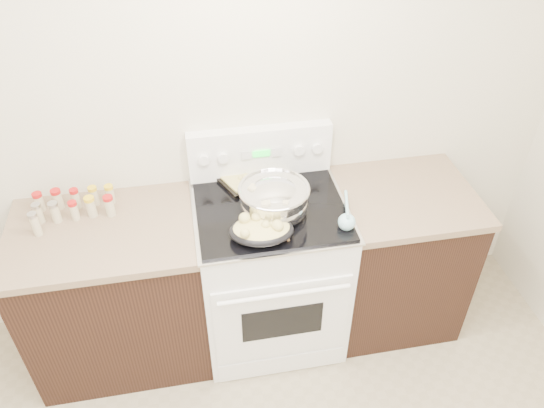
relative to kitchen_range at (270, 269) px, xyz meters
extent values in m
cube|color=beige|center=(-0.35, 0.35, 0.86)|extent=(4.00, 0.05, 2.70)
cube|color=black|center=(-0.83, 0.01, -0.05)|extent=(0.90, 0.64, 0.88)
cube|color=brown|center=(-0.83, 0.01, 0.41)|extent=(0.93, 0.67, 0.04)
cube|color=black|center=(0.73, 0.01, -0.05)|extent=(0.70, 0.64, 0.88)
cube|color=brown|center=(0.73, 0.01, 0.41)|extent=(0.73, 0.67, 0.04)
cube|color=white|center=(0.00, 0.00, -0.03)|extent=(0.76, 0.66, 0.92)
cube|color=white|center=(0.00, -0.34, -0.04)|extent=(0.70, 0.01, 0.55)
cube|color=black|center=(0.00, -0.35, -0.04)|extent=(0.42, 0.01, 0.22)
cylinder|color=white|center=(0.00, -0.38, 0.21)|extent=(0.65, 0.02, 0.02)
cube|color=white|center=(0.00, -0.34, -0.41)|extent=(0.70, 0.01, 0.14)
cube|color=silver|center=(0.00, 0.00, 0.44)|extent=(0.78, 0.68, 0.01)
cube|color=black|center=(0.00, 0.00, 0.45)|extent=(0.74, 0.64, 0.01)
cube|color=white|center=(0.00, 0.29, 0.59)|extent=(0.76, 0.07, 0.28)
cylinder|color=white|center=(-0.30, 0.24, 0.61)|extent=(0.06, 0.02, 0.06)
cylinder|color=white|center=(-0.20, 0.24, 0.61)|extent=(0.06, 0.02, 0.06)
cylinder|color=white|center=(0.20, 0.24, 0.61)|extent=(0.06, 0.02, 0.06)
cylinder|color=white|center=(0.30, 0.24, 0.61)|extent=(0.06, 0.02, 0.06)
cube|color=#19E533|center=(0.00, 0.25, 0.61)|extent=(0.09, 0.00, 0.04)
cube|color=silver|center=(-0.08, 0.25, 0.61)|extent=(0.05, 0.00, 0.05)
cube|color=silver|center=(0.08, 0.25, 0.61)|extent=(0.05, 0.00, 0.05)
ellipsoid|color=silver|center=(0.01, -0.06, 0.52)|extent=(0.44, 0.44, 0.20)
cylinder|color=silver|center=(0.01, -0.06, 0.46)|extent=(0.19, 0.19, 0.01)
torus|color=silver|center=(0.01, -0.06, 0.60)|extent=(0.35, 0.35, 0.02)
cylinder|color=silver|center=(0.01, -0.06, 0.54)|extent=(0.33, 0.33, 0.11)
cylinder|color=brown|center=(0.01, -0.06, 0.59)|extent=(0.30, 0.30, 0.00)
cube|color=#C3B990|center=(-0.09, -0.04, 0.60)|extent=(0.04, 0.04, 0.02)
cube|color=#C3B990|center=(-0.04, -0.16, 0.60)|extent=(0.03, 0.03, 0.03)
cube|color=#C3B990|center=(-0.05, -0.03, 0.60)|extent=(0.03, 0.03, 0.02)
cube|color=#C3B990|center=(-0.05, -0.16, 0.60)|extent=(0.04, 0.04, 0.03)
cube|color=#C3B990|center=(-0.01, -0.06, 0.60)|extent=(0.04, 0.04, 0.03)
cube|color=#C3B990|center=(-0.09, -0.01, 0.60)|extent=(0.03, 0.03, 0.02)
cube|color=#C3B990|center=(0.04, -0.17, 0.60)|extent=(0.03, 0.03, 0.02)
cube|color=#C3B990|center=(-0.10, -0.03, 0.60)|extent=(0.04, 0.04, 0.03)
cube|color=#C3B990|center=(0.00, -0.04, 0.60)|extent=(0.04, 0.04, 0.03)
cube|color=#C3B990|center=(0.02, -0.01, 0.60)|extent=(0.04, 0.04, 0.03)
ellipsoid|color=black|center=(-0.08, -0.22, 0.49)|extent=(0.32, 0.24, 0.08)
ellipsoid|color=#DBCB75|center=(-0.08, -0.22, 0.51)|extent=(0.29, 0.22, 0.06)
sphere|color=#DBCB75|center=(-0.06, -0.15, 0.54)|extent=(0.04, 0.04, 0.04)
sphere|color=#DBCB75|center=(-0.01, -0.17, 0.54)|extent=(0.05, 0.05, 0.05)
sphere|color=#DBCB75|center=(-0.06, -0.23, 0.54)|extent=(0.04, 0.04, 0.04)
sphere|color=#DBCB75|center=(-0.16, -0.28, 0.54)|extent=(0.04, 0.04, 0.04)
sphere|color=#DBCB75|center=(-0.01, -0.26, 0.54)|extent=(0.05, 0.05, 0.05)
sphere|color=#DBCB75|center=(-0.01, -0.25, 0.54)|extent=(0.06, 0.06, 0.06)
sphere|color=#DBCB75|center=(-0.10, -0.18, 0.54)|extent=(0.05, 0.05, 0.05)
sphere|color=#DBCB75|center=(-0.15, -0.17, 0.54)|extent=(0.05, 0.05, 0.05)
cube|color=black|center=(-0.05, 0.28, 0.46)|extent=(0.44, 0.38, 0.02)
cube|color=#DBCB75|center=(-0.05, 0.28, 0.48)|extent=(0.39, 0.34, 0.02)
sphere|color=#DBCB75|center=(-0.17, 0.32, 0.49)|extent=(0.04, 0.04, 0.04)
sphere|color=#DBCB75|center=(-0.10, 0.29, 0.49)|extent=(0.03, 0.03, 0.03)
sphere|color=#DBCB75|center=(-0.09, 0.22, 0.49)|extent=(0.05, 0.05, 0.05)
sphere|color=#DBCB75|center=(0.08, 0.30, 0.49)|extent=(0.04, 0.04, 0.04)
sphere|color=#DBCB75|center=(-0.12, 0.22, 0.49)|extent=(0.03, 0.03, 0.03)
sphere|color=#DBCB75|center=(0.03, 0.32, 0.49)|extent=(0.04, 0.04, 0.04)
sphere|color=#DBCB75|center=(-0.08, 0.35, 0.49)|extent=(0.05, 0.05, 0.05)
sphere|color=#DBCB75|center=(0.08, 0.34, 0.49)|extent=(0.03, 0.03, 0.03)
sphere|color=#DBCB75|center=(-0.02, 0.32, 0.49)|extent=(0.04, 0.04, 0.04)
sphere|color=#DBCB75|center=(-0.06, 0.22, 0.49)|extent=(0.03, 0.03, 0.03)
cylinder|color=#A4784B|center=(0.02, -0.13, 0.46)|extent=(0.04, 0.29, 0.01)
sphere|color=#A4784B|center=(0.01, -0.24, 0.47)|extent=(0.04, 0.04, 0.04)
sphere|color=#98D5E4|center=(0.33, -0.22, 0.49)|extent=(0.08, 0.08, 0.08)
cylinder|color=#98D5E4|center=(0.36, -0.12, 0.51)|extent=(0.09, 0.27, 0.07)
cylinder|color=#BFB28C|center=(-1.14, 0.21, 0.47)|extent=(0.05, 0.05, 0.09)
cylinder|color=#B21414|center=(-1.14, 0.21, 0.53)|extent=(0.05, 0.05, 0.02)
cylinder|color=#BFB28C|center=(-1.05, 0.21, 0.48)|extent=(0.05, 0.05, 0.09)
cylinder|color=#B21414|center=(-1.05, 0.21, 0.53)|extent=(0.05, 0.05, 0.02)
cylinder|color=#BFB28C|center=(-0.96, 0.20, 0.48)|extent=(0.04, 0.04, 0.09)
cylinder|color=#B21414|center=(-0.96, 0.20, 0.53)|extent=(0.04, 0.04, 0.02)
cylinder|color=#BFB28C|center=(-0.87, 0.21, 0.47)|extent=(0.04, 0.04, 0.09)
cylinder|color=gold|center=(-0.87, 0.21, 0.53)|extent=(0.04, 0.04, 0.02)
cylinder|color=#BFB28C|center=(-0.79, 0.21, 0.47)|extent=(0.04, 0.04, 0.09)
cylinder|color=gold|center=(-0.79, 0.21, 0.53)|extent=(0.04, 0.04, 0.02)
cylinder|color=#BFB28C|center=(-1.12, 0.11, 0.48)|extent=(0.04, 0.04, 0.09)
cylinder|color=#B2B2B7|center=(-1.12, 0.11, 0.53)|extent=(0.04, 0.04, 0.02)
cylinder|color=#BFB28C|center=(-1.04, 0.11, 0.48)|extent=(0.05, 0.05, 0.09)
cylinder|color=#B2B2B7|center=(-1.04, 0.11, 0.53)|extent=(0.05, 0.05, 0.02)
cylinder|color=#BFB28C|center=(-0.96, 0.11, 0.47)|extent=(0.04, 0.04, 0.09)
cylinder|color=#B21414|center=(-0.96, 0.11, 0.53)|extent=(0.04, 0.04, 0.02)
cylinder|color=#BFB28C|center=(-0.88, 0.12, 0.48)|extent=(0.05, 0.05, 0.09)
cylinder|color=gold|center=(-0.88, 0.12, 0.53)|extent=(0.05, 0.05, 0.02)
cylinder|color=#BFB28C|center=(-0.79, 0.11, 0.48)|extent=(0.05, 0.05, 0.10)
cylinder|color=#B21414|center=(-0.79, 0.11, 0.54)|extent=(0.05, 0.05, 0.02)
cylinder|color=#BFB28C|center=(-1.12, 0.02, 0.49)|extent=(0.04, 0.04, 0.11)
cylinder|color=#B2B2B7|center=(-1.12, 0.02, 0.55)|extent=(0.04, 0.04, 0.02)
camera|label=1|loc=(-0.37, -2.04, 2.13)|focal=35.00mm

